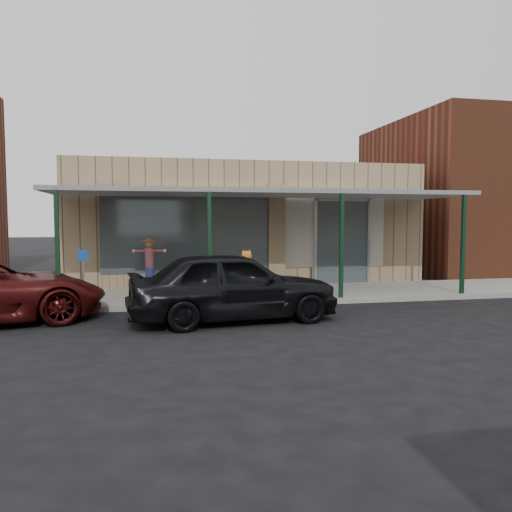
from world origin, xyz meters
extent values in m
plane|color=black|center=(0.00, 0.00, 0.00)|extent=(120.00, 120.00, 0.00)
cube|color=gray|center=(0.00, 3.60, 0.07)|extent=(40.00, 3.20, 0.15)
cube|color=#927959|center=(0.00, 8.20, 2.10)|extent=(12.00, 6.00, 4.20)
cube|color=#455154|center=(-2.20, 5.05, 1.90)|extent=(5.20, 0.06, 2.80)
cube|color=#455154|center=(3.00, 5.18, 1.50)|extent=(1.80, 0.06, 2.80)
cube|color=#927959|center=(0.70, 5.10, 1.70)|extent=(0.55, 0.30, 3.40)
cube|color=#927959|center=(-2.20, 5.10, 0.35)|extent=(5.20, 0.30, 0.50)
cube|color=#B1AC9D|center=(0.00, 5.17, 2.00)|extent=(9.00, 0.02, 2.60)
cube|color=white|center=(0.00, 5.14, 3.20)|extent=(7.50, 0.03, 0.10)
cube|color=slate|center=(0.00, 3.60, 3.05)|extent=(12.00, 3.00, 0.12)
cube|color=#10311D|center=(-5.50, 2.15, 1.55)|extent=(0.10, 0.10, 2.95)
cube|color=#10311D|center=(-1.80, 2.15, 1.55)|extent=(0.10, 0.10, 2.95)
cube|color=#10311D|center=(1.80, 2.15, 1.55)|extent=(0.10, 0.10, 2.95)
cube|color=#10311D|center=(5.50, 2.15, 1.55)|extent=(0.10, 0.10, 2.95)
cylinder|color=brown|center=(-3.33, 4.20, 0.36)|extent=(0.67, 0.67, 0.42)
cylinder|color=navy|center=(-3.33, 4.20, 0.73)|extent=(0.25, 0.25, 0.32)
cylinder|color=#992F16|center=(-3.33, 4.20, 1.18)|extent=(0.27, 0.27, 0.58)
sphere|color=#B07943|center=(-3.33, 4.20, 1.58)|extent=(0.23, 0.23, 0.23)
cone|color=#B07943|center=(-3.33, 4.20, 1.72)|extent=(0.38, 0.38, 0.15)
cylinder|color=brown|center=(-2.32, 3.93, 0.34)|extent=(0.69, 0.69, 0.37)
ellipsoid|color=orange|center=(-2.32, 3.93, 0.65)|extent=(0.30, 0.30, 0.24)
cylinder|color=#4C471E|center=(-2.32, 3.93, 0.79)|extent=(0.04, 0.04, 0.06)
cylinder|color=gray|center=(-5.00, 2.84, 0.68)|extent=(0.04, 0.04, 1.07)
cube|color=#1648A9|center=(-5.00, 2.84, 1.36)|extent=(0.28, 0.06, 0.28)
imported|color=black|center=(-1.47, 0.34, 0.80)|extent=(4.86, 2.38, 1.60)
ellipsoid|color=orange|center=(-0.99, 1.24, 1.07)|extent=(0.35, 0.30, 0.45)
sphere|color=orange|center=(-0.99, 1.29, 1.39)|extent=(0.26, 0.26, 0.26)
cylinder|color=#1A7729|center=(-0.99, 1.24, 1.26)|extent=(0.17, 0.17, 0.02)
camera|label=1|loc=(-3.21, -10.65, 2.27)|focal=35.00mm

